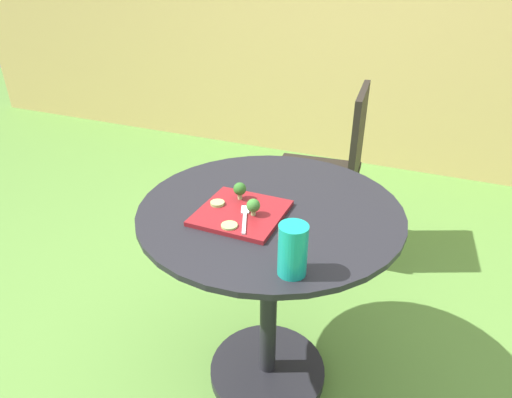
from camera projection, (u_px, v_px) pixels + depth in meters
ground_plane at (267, 373)px, 1.69m from camera, size 12.00×12.00×0.00m
bamboo_fence at (382, 84)px, 3.20m from camera, size 8.00×0.08×1.26m
patio_table at (269, 283)px, 1.47m from camera, size 0.81×0.81×0.75m
patio_chair at (333, 162)px, 2.19m from camera, size 0.48×0.48×0.90m
salad_plate at (241, 213)px, 1.28m from camera, size 0.24×0.24×0.01m
drinking_glass at (293, 252)px, 1.02m from camera, size 0.07×0.07×0.13m
fork at (245, 216)px, 1.25m from camera, size 0.07×0.15×0.00m
broccoli_floret_0 at (253, 206)px, 1.24m from camera, size 0.04×0.04×0.05m
broccoli_floret_1 at (240, 189)px, 1.33m from camera, size 0.04×0.04×0.06m
cucumber_slice_0 at (217, 203)px, 1.31m from camera, size 0.04×0.04×0.01m
cucumber_slice_1 at (229, 225)px, 1.20m from camera, size 0.05×0.05×0.01m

